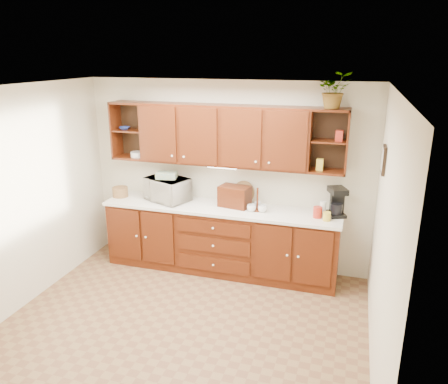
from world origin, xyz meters
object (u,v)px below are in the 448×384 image
Objects in this scene: coffee_maker at (337,202)px; microwave at (167,189)px; bread_box at (235,196)px; potted_plant at (334,90)px.

microwave is at bearing 158.32° from coffee_maker.
bread_box is 1.09× the size of coffee_maker.
microwave is 0.97m from bread_box.
microwave is at bearing -167.71° from bread_box.
coffee_maker is 1.40m from potted_plant.
potted_plant is (2.18, 0.07, 1.40)m from microwave.
potted_plant is at bearing 23.27° from microwave.
potted_plant is (1.20, 0.03, 1.43)m from bread_box.
coffee_maker is 0.86× the size of potted_plant.
coffee_maker is (1.34, 0.05, 0.04)m from bread_box.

